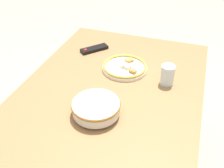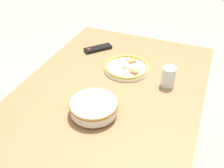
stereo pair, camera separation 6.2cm
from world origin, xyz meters
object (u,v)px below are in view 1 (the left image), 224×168
Objects in this scene: noodle_bowl at (96,107)px; drinking_glass at (167,75)px; food_plate at (125,67)px; tv_remote at (94,49)px.

drinking_glass reaches higher than noodle_bowl.
tv_remote is (0.15, 0.25, -0.01)m from food_plate.
noodle_bowl is 0.87× the size of food_plate.
drinking_glass is (-0.06, -0.25, 0.04)m from food_plate.
noodle_bowl is 0.61m from tv_remote.
food_plate is 0.26m from drinking_glass.
drinking_glass reaches higher than food_plate.
noodle_bowl is 0.44m from drinking_glass.
drinking_glass is (0.34, -0.27, 0.01)m from noodle_bowl.
food_plate is at bearing 76.55° from drinking_glass.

